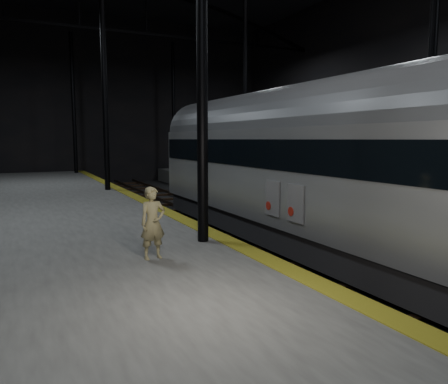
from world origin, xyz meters
TOP-DOWN VIEW (x-y plane):
  - ground at (0.00, 0.00)m, footprint 44.00×44.00m
  - platform_left at (-7.50, 0.00)m, footprint 9.00×43.80m
  - platform_right at (7.50, 0.00)m, footprint 9.00×43.80m
  - tactile_strip at (-3.25, 0.00)m, footprint 0.50×43.80m
  - track at (0.00, 0.00)m, footprint 2.40×43.00m
  - train at (-0.00, -3.45)m, footprint 2.80×18.66m
  - woman at (-5.34, -5.00)m, footprint 0.59×0.42m

SIDE VIEW (x-z plane):
  - ground at x=0.00m, z-range 0.00..0.00m
  - track at x=0.00m, z-range -0.05..0.19m
  - platform_left at x=-7.50m, z-range 0.00..1.00m
  - platform_right at x=7.50m, z-range 0.00..1.00m
  - tactile_strip at x=-3.25m, z-range 1.00..1.01m
  - woman at x=-5.34m, z-range 1.00..2.50m
  - train at x=0.00m, z-range 0.29..5.28m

